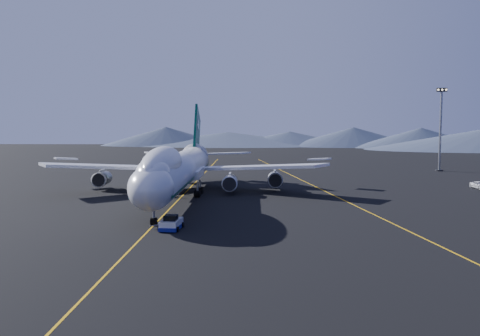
{
  "coord_description": "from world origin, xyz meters",
  "views": [
    {
      "loc": [
        14.48,
        -102.27,
        14.91
      ],
      "look_at": [
        11.74,
        0.23,
        6.0
      ],
      "focal_mm": 40.0,
      "sensor_mm": 36.0,
      "label": 1
    }
  ],
  "objects": [
    {
      "name": "ground",
      "position": [
        0.0,
        0.0,
        0.0
      ],
      "size": [
        500.0,
        500.0,
        0.0
      ],
      "primitive_type": "plane",
      "color": "black",
      "rests_on": "ground"
    },
    {
      "name": "taxiway_line_main",
      "position": [
        0.0,
        0.0,
        0.01
      ],
      "size": [
        0.25,
        220.0,
        0.01
      ],
      "primitive_type": "cube",
      "color": "#E2A20D",
      "rests_on": "ground"
    },
    {
      "name": "taxiway_line_side",
      "position": [
        30.0,
        10.0,
        0.01
      ],
      "size": [
        28.08,
        198.09,
        0.01
      ],
      "primitive_type": "cube",
      "rotation": [
        0.0,
        0.0,
        0.14
      ],
      "color": "#E2A20D",
      "rests_on": "ground"
    },
    {
      "name": "boeing_747",
      "position": [
        0.0,
        0.03,
        5.81
      ],
      "size": [
        59.62,
        72.43,
        19.37
      ],
      "color": "silver",
      "rests_on": "ground"
    },
    {
      "name": "pushback_tug",
      "position": [
        3.0,
        -29.5,
        0.67
      ],
      "size": [
        3.2,
        5.13,
        2.14
      ],
      "rotation": [
        0.0,
        0.0,
        -0.09
      ],
      "color": "silver",
      "rests_on": "ground"
    },
    {
      "name": "floodlight_mast",
      "position": [
        70.57,
        60.44,
        12.66
      ],
      "size": [
        3.09,
        2.32,
        24.99
      ],
      "rotation": [
        0.0,
        0.0,
        0.13
      ],
      "color": "black",
      "rests_on": "ground"
    }
  ]
}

